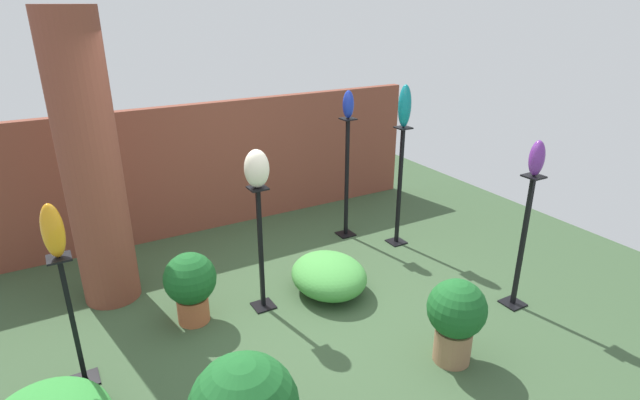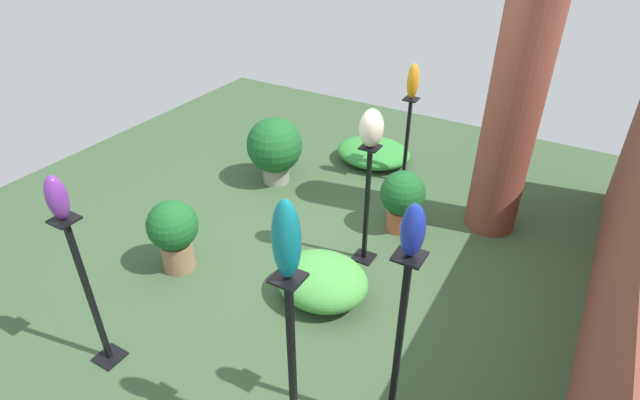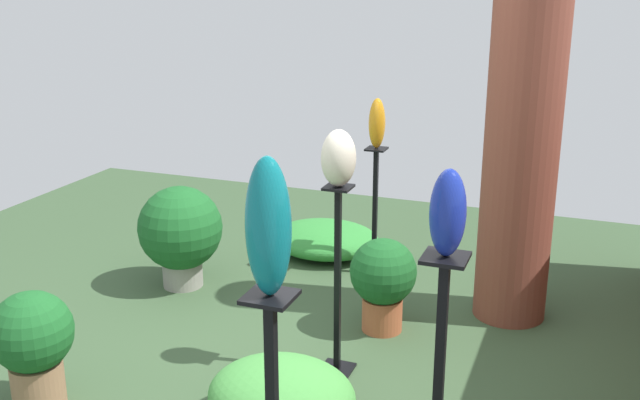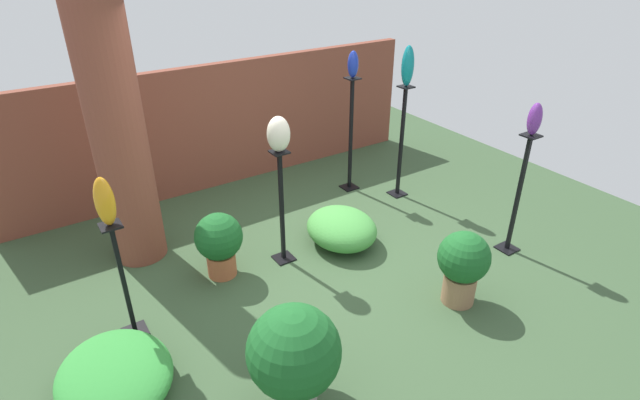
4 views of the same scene
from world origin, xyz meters
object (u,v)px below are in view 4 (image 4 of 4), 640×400
object	(u,v)px
art_vase_teal	(408,66)
art_vase_amber	(105,202)
pedestal_ivory	(282,212)
art_vase_violet	(535,119)
pedestal_violet	(517,200)
pedestal_cobalt	(351,140)
pedestal_teal	(401,147)
art_vase_cobalt	(353,64)
potted_plant_front_right	(463,263)
potted_plant_near_pillar	(294,354)
art_vase_ivory	(279,134)
brick_pillar	(118,134)
pedestal_amber	(125,287)
potted_plant_walkway_edge	(219,241)

from	to	relation	value
art_vase_teal	art_vase_amber	world-z (taller)	art_vase_teal
pedestal_ivory	art_vase_violet	distance (m)	2.57
pedestal_violet	art_vase_violet	size ratio (longest dim) A/B	4.15
pedestal_violet	pedestal_ivory	xyz separation A→B (m)	(-2.11, 1.16, -0.05)
pedestal_violet	art_vase_teal	xyz separation A→B (m)	(-0.15, 1.62, 1.06)
pedestal_cobalt	pedestal_violet	distance (m)	2.18
pedestal_teal	art_vase_amber	xyz separation A→B (m)	(-3.56, -0.70, 0.62)
art_vase_cobalt	potted_plant_front_right	world-z (taller)	art_vase_cobalt
potted_plant_near_pillar	art_vase_ivory	bearing A→B (deg)	63.13
pedestal_cobalt	art_vase_violet	bearing A→B (deg)	-75.00
art_vase_violet	art_vase_ivory	size ratio (longest dim) A/B	0.93
brick_pillar	art_vase_teal	xyz separation A→B (m)	(3.17, -0.46, 0.31)
pedestal_violet	art_vase_violet	bearing A→B (deg)	0.00
art_vase_cobalt	pedestal_violet	bearing A→B (deg)	-75.00
pedestal_ivory	art_vase_amber	size ratio (longest dim) A/B	3.04
pedestal_violet	pedestal_ivory	size ratio (longest dim) A/B	1.08
brick_pillar	pedestal_cobalt	distance (m)	2.83
pedestal_ivory	pedestal_violet	bearing A→B (deg)	-28.95
art_vase_teal	art_vase_ivory	world-z (taller)	art_vase_teal
pedestal_ivory	art_vase_teal	size ratio (longest dim) A/B	2.61
pedestal_cobalt	art_vase_amber	world-z (taller)	pedestal_cobalt
pedestal_teal	potted_plant_front_right	size ratio (longest dim) A/B	1.97
art_vase_amber	pedestal_violet	bearing A→B (deg)	-13.94
brick_pillar	art_vase_cobalt	world-z (taller)	brick_pillar
pedestal_amber	art_vase_amber	bearing A→B (deg)	0.00
pedestal_amber	art_vase_amber	xyz separation A→B (m)	(0.00, 0.00, 0.79)
brick_pillar	pedestal_teal	distance (m)	3.27
brick_pillar	potted_plant_walkway_edge	size ratio (longest dim) A/B	4.01
pedestal_amber	art_vase_cobalt	xyz separation A→B (m)	(3.14, 1.19, 1.15)
brick_pillar	art_vase_cobalt	size ratio (longest dim) A/B	8.51
art_vase_amber	potted_plant_front_right	distance (m)	3.01
brick_pillar	pedestal_cobalt	bearing A→B (deg)	0.67
art_vase_violet	art_vase_amber	distance (m)	3.82
pedestal_violet	pedestal_amber	bearing A→B (deg)	166.06
pedestal_amber	art_vase_violet	distance (m)	3.94
art_vase_cobalt	art_vase_teal	xyz separation A→B (m)	(0.42, -0.49, 0.02)
pedestal_teal	art_vase_amber	world-z (taller)	art_vase_amber
brick_pillar	pedestal_cobalt	size ratio (longest dim) A/B	1.83
pedestal_amber	art_vase_ivory	bearing A→B (deg)	8.68
pedestal_ivory	potted_plant_near_pillar	distance (m)	1.80
brick_pillar	pedestal_ivory	world-z (taller)	brick_pillar
pedestal_teal	art_vase_teal	size ratio (longest dim) A/B	3.05
art_vase_violet	potted_plant_near_pillar	size ratio (longest dim) A/B	0.38
pedestal_amber	pedestal_cobalt	bearing A→B (deg)	20.72
pedestal_cobalt	potted_plant_front_right	xyz separation A→B (m)	(-0.52, -2.41, -0.26)
pedestal_ivory	pedestal_amber	distance (m)	1.62
pedestal_ivory	potted_plant_near_pillar	world-z (taller)	pedestal_ivory
art_vase_cobalt	potted_plant_walkway_edge	size ratio (longest dim) A/B	0.47
pedestal_ivory	art_vase_amber	distance (m)	1.77
brick_pillar	potted_plant_near_pillar	size ratio (longest dim) A/B	3.28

